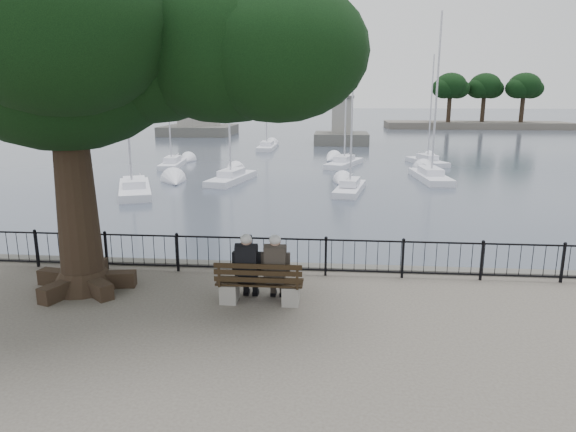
# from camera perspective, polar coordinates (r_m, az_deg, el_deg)

# --- Properties ---
(harbor) EXTENTS (260.00, 260.00, 1.20)m
(harbor) POSITION_cam_1_polar(r_m,az_deg,el_deg) (14.45, 0.18, -7.67)
(harbor) COLOR #494846
(harbor) RESTS_ON ground
(railing) EXTENTS (22.06, 0.06, 1.00)m
(railing) POSITION_cam_1_polar(r_m,az_deg,el_deg) (13.62, 0.00, -4.26)
(railing) COLOR black
(railing) RESTS_ON ground
(bench) EXTENTS (1.98, 0.60, 1.04)m
(bench) POSITION_cam_1_polar(r_m,az_deg,el_deg) (11.86, -3.17, -8.02)
(bench) COLOR gray
(bench) RESTS_ON ground
(person_left) EXTENTS (0.48, 0.81, 1.66)m
(person_left) POSITION_cam_1_polar(r_m,az_deg,el_deg) (11.87, -4.47, -5.98)
(person_left) COLOR black
(person_left) RESTS_ON ground
(person_right) EXTENTS (0.48, 0.81, 1.66)m
(person_right) POSITION_cam_1_polar(r_m,az_deg,el_deg) (11.78, -1.34, -6.09)
(person_right) COLOR black
(person_right) RESTS_ON ground
(tree) EXTENTS (11.15, 7.79, 9.10)m
(tree) POSITION_cam_1_polar(r_m,az_deg,el_deg) (12.83, -20.19, 18.42)
(tree) COLOR black
(tree) RESTS_ON ground
(lighthouse) EXTENTS (9.65, 9.65, 29.63)m
(lighthouse) POSITION_cam_1_polar(r_m,az_deg,el_deg) (75.22, -10.22, 18.37)
(lighthouse) COLOR #494846
(lighthouse) RESTS_ON ground
(lion_monument) EXTENTS (6.15, 6.15, 9.04)m
(lion_monument) POSITION_cam_1_polar(r_m,az_deg,el_deg) (60.46, 5.96, 10.11)
(lion_monument) COLOR #494846
(lion_monument) RESTS_ON ground
(sailboat_a) EXTENTS (3.88, 6.33, 10.91)m
(sailboat_a) POSITION_cam_1_polar(r_m,az_deg,el_deg) (31.49, -16.68, 3.00)
(sailboat_a) COLOR white
(sailboat_a) RESTS_ON ground
(sailboat_b) EXTENTS (2.65, 5.76, 11.17)m
(sailboat_b) POSITION_cam_1_polar(r_m,az_deg,el_deg) (34.38, -6.29, 4.35)
(sailboat_b) COLOR white
(sailboat_b) RESTS_ON ground
(sailboat_c) EXTENTS (2.16, 5.00, 9.11)m
(sailboat_c) POSITION_cam_1_polar(r_m,az_deg,el_deg) (30.77, 6.89, 3.21)
(sailboat_c) COLOR white
(sailboat_c) RESTS_ON ground
(sailboat_d) EXTENTS (2.18, 6.03, 10.98)m
(sailboat_d) POSITION_cam_1_polar(r_m,az_deg,el_deg) (36.12, 15.54, 4.36)
(sailboat_d) COLOR white
(sailboat_d) RESTS_ON ground
(sailboat_e) EXTENTS (1.91, 5.18, 10.29)m
(sailboat_e) POSITION_cam_1_polar(r_m,az_deg,el_deg) (42.38, -12.70, 5.80)
(sailboat_e) COLOR white
(sailboat_e) RESTS_ON ground
(sailboat_f) EXTENTS (3.32, 5.69, 10.95)m
(sailboat_f) POSITION_cam_1_polar(r_m,az_deg,el_deg) (41.96, 6.26, 5.98)
(sailboat_f) COLOR white
(sailboat_f) RESTS_ON ground
(sailboat_g) EXTENTS (3.04, 5.05, 8.91)m
(sailboat_g) POSITION_cam_1_polar(r_m,az_deg,el_deg) (44.37, 15.18, 5.95)
(sailboat_g) COLOR white
(sailboat_g) RESTS_ON ground
(sailboat_h) EXTENTS (1.60, 5.74, 12.97)m
(sailboat_h) POSITION_cam_1_polar(r_m,az_deg,el_deg) (54.43, -2.35, 7.79)
(sailboat_h) COLOR white
(sailboat_h) RESTS_ON ground
(far_shore) EXTENTS (30.00, 8.60, 9.18)m
(far_shore) POSITION_cam_1_polar(r_m,az_deg,el_deg) (93.15, 20.69, 11.54)
(far_shore) COLOR #504A42
(far_shore) RESTS_ON ground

